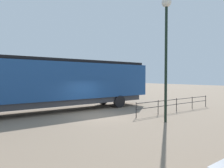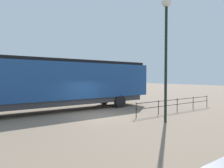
{
  "view_description": "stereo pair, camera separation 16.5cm",
  "coord_description": "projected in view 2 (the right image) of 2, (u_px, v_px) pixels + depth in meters",
  "views": [
    {
      "loc": [
        11.92,
        -7.32,
        2.68
      ],
      "look_at": [
        1.24,
        0.5,
        2.24
      ],
      "focal_mm": 32.18,
      "sensor_mm": 36.0,
      "label": 1
    },
    {
      "loc": [
        12.01,
        -7.18,
        2.68
      ],
      "look_at": [
        1.24,
        0.5,
        2.24
      ],
      "focal_mm": 32.18,
      "sensor_mm": 36.0,
      "label": 2
    }
  ],
  "objects": [
    {
      "name": "ground_plane",
      "position": [
        96.0,
        116.0,
        14.03
      ],
      "size": [
        120.0,
        120.0,
        0.0
      ],
      "primitive_type": "plane",
      "color": "#84705B"
    },
    {
      "name": "locomotive",
      "position": [
        60.0,
        82.0,
        15.88
      ],
      "size": [
        2.9,
        17.35,
        4.08
      ],
      "color": "navy",
      "rests_on": "ground_plane"
    },
    {
      "name": "lamp_post",
      "position": [
        166.0,
        32.0,
        11.78
      ],
      "size": [
        0.58,
        0.58,
        7.38
      ],
      "color": "black",
      "rests_on": "ground_plane"
    },
    {
      "name": "platform_fence",
      "position": [
        177.0,
        103.0,
        15.67
      ],
      "size": [
        0.05,
        8.67,
        1.04
      ],
      "color": "black",
      "rests_on": "ground_plane"
    }
  ]
}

